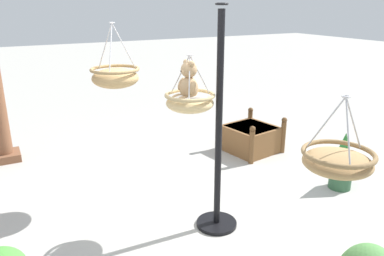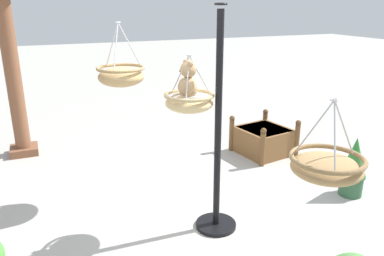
{
  "view_description": "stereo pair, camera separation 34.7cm",
  "coord_description": "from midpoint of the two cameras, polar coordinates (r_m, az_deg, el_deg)",
  "views": [
    {
      "loc": [
        -3.3,
        1.77,
        2.33
      ],
      "look_at": [
        -0.04,
        0.03,
        1.1
      ],
      "focal_mm": 35.38,
      "sensor_mm": 36.0,
      "label": 1
    },
    {
      "loc": [
        -3.45,
        1.46,
        2.33
      ],
      "look_at": [
        -0.04,
        0.03,
        1.1
      ],
      "focal_mm": 35.38,
      "sensor_mm": 36.0,
      "label": 2
    }
  ],
  "objects": [
    {
      "name": "teddy_bear",
      "position": [
        3.69,
        -3.33,
        6.63
      ],
      "size": [
        0.28,
        0.26,
        0.41
      ],
      "color": "tan"
    },
    {
      "name": "display_pole_central",
      "position": [
        3.95,
        1.41,
        -5.75
      ],
      "size": [
        0.44,
        0.44,
        2.33
      ],
      "color": "black",
      "rests_on": "ground"
    },
    {
      "name": "potted_plant_tall_leafy",
      "position": [
        5.2,
        20.01,
        -4.64
      ],
      "size": [
        0.32,
        0.32,
        0.77
      ],
      "color": "#2D5638",
      "rests_on": "ground"
    },
    {
      "name": "ground_plane",
      "position": [
        4.41,
        -2.13,
        -13.48
      ],
      "size": [
        40.0,
        40.0,
        0.0
      ],
      "primitive_type": "plane",
      "color": "#ADAAA3"
    },
    {
      "name": "hanging_basket_with_teddy",
      "position": [
        3.74,
        -2.98,
        4.0
      ],
      "size": [
        0.5,
        0.5,
        0.57
      ],
      "color": "tan"
    },
    {
      "name": "wooden_planter_box",
      "position": [
        6.21,
        7.25,
        -1.44
      ],
      "size": [
        0.94,
        0.92,
        0.59
      ],
      "color": "brown",
      "rests_on": "ground"
    },
    {
      "name": "hanging_basket_left_high",
      "position": [
        2.91,
        17.95,
        -4.76
      ],
      "size": [
        0.53,
        0.53,
        0.58
      ],
      "color": "#A37F51"
    },
    {
      "name": "hanging_basket_right_low",
      "position": [
        4.39,
        -13.75,
        7.52
      ],
      "size": [
        0.55,
        0.55,
        0.72
      ],
      "color": "tan"
    }
  ]
}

